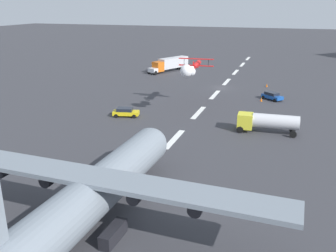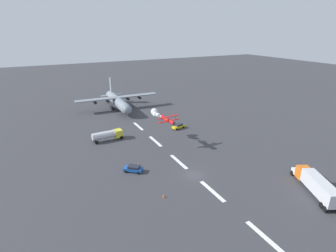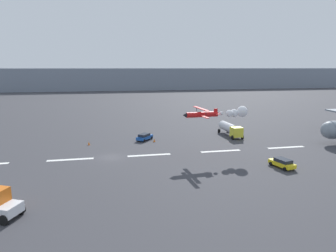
{
  "view_description": "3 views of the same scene",
  "coord_description": "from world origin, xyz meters",
  "px_view_note": "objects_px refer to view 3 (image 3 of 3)",
  "views": [
    {
      "loc": [
        81.97,
        14.84,
        18.41
      ],
      "look_at": [
        37.97,
        0.0,
        2.86
      ],
      "focal_mm": 39.41,
      "sensor_mm": 36.0,
      "label": 1
    },
    {
      "loc": [
        -43.33,
        28.53,
        31.07
      ],
      "look_at": [
        16.55,
        -1.84,
        6.0
      ],
      "focal_mm": 28.01,
      "sensor_mm": 36.0,
      "label": 2
    },
    {
      "loc": [
        0.08,
        -53.04,
        16.02
      ],
      "look_at": [
        11.18,
        2.86,
        4.82
      ],
      "focal_mm": 31.88,
      "sensor_mm": 36.0,
      "label": 3
    }
  ],
  "objects_px": {
    "fuel_tanker_truck": "(230,129)",
    "airport_staff_sedan": "(144,137)",
    "stunt_biplane_red": "(226,113)",
    "followme_car_yellow": "(282,163)",
    "traffic_cone_near": "(89,143)",
    "traffic_cone_far": "(154,140)"
  },
  "relations": [
    {
      "from": "stunt_biplane_red",
      "to": "traffic_cone_near",
      "type": "relative_size",
      "value": 17.04
    },
    {
      "from": "airport_staff_sedan",
      "to": "traffic_cone_near",
      "type": "distance_m",
      "value": 12.13
    },
    {
      "from": "stunt_biplane_red",
      "to": "traffic_cone_near",
      "type": "bearing_deg",
      "value": 156.4
    },
    {
      "from": "followme_car_yellow",
      "to": "traffic_cone_near",
      "type": "distance_m",
      "value": 38.04
    },
    {
      "from": "fuel_tanker_truck",
      "to": "stunt_biplane_red",
      "type": "bearing_deg",
      "value": -116.82
    },
    {
      "from": "traffic_cone_near",
      "to": "traffic_cone_far",
      "type": "height_order",
      "value": "same"
    },
    {
      "from": "fuel_tanker_truck",
      "to": "traffic_cone_far",
      "type": "distance_m",
      "value": 18.87
    },
    {
      "from": "fuel_tanker_truck",
      "to": "airport_staff_sedan",
      "type": "bearing_deg",
      "value": -178.71
    },
    {
      "from": "stunt_biplane_red",
      "to": "traffic_cone_far",
      "type": "bearing_deg",
      "value": 136.36
    },
    {
      "from": "fuel_tanker_truck",
      "to": "followme_car_yellow",
      "type": "height_order",
      "value": "fuel_tanker_truck"
    },
    {
      "from": "airport_staff_sedan",
      "to": "traffic_cone_far",
      "type": "height_order",
      "value": "airport_staff_sedan"
    },
    {
      "from": "followme_car_yellow",
      "to": "traffic_cone_near",
      "type": "bearing_deg",
      "value": 146.59
    },
    {
      "from": "airport_staff_sedan",
      "to": "traffic_cone_near",
      "type": "bearing_deg",
      "value": -170.89
    },
    {
      "from": "stunt_biplane_red",
      "to": "airport_staff_sedan",
      "type": "height_order",
      "value": "stunt_biplane_red"
    },
    {
      "from": "airport_staff_sedan",
      "to": "traffic_cone_far",
      "type": "xyz_separation_m",
      "value": [
        1.93,
        -1.91,
        -0.44
      ]
    },
    {
      "from": "fuel_tanker_truck",
      "to": "airport_staff_sedan",
      "type": "relative_size",
      "value": 2.0
    },
    {
      "from": "stunt_biplane_red",
      "to": "airport_staff_sedan",
      "type": "xyz_separation_m",
      "value": [
        -13.72,
        13.14,
        -6.95
      ]
    },
    {
      "from": "followme_car_yellow",
      "to": "airport_staff_sedan",
      "type": "bearing_deg",
      "value": 130.86
    },
    {
      "from": "stunt_biplane_red",
      "to": "airport_staff_sedan",
      "type": "bearing_deg",
      "value": 136.23
    },
    {
      "from": "followme_car_yellow",
      "to": "traffic_cone_near",
      "type": "height_order",
      "value": "followme_car_yellow"
    },
    {
      "from": "traffic_cone_near",
      "to": "followme_car_yellow",
      "type": "bearing_deg",
      "value": -33.41
    },
    {
      "from": "stunt_biplane_red",
      "to": "fuel_tanker_truck",
      "type": "distance_m",
      "value": 16.4
    }
  ]
}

